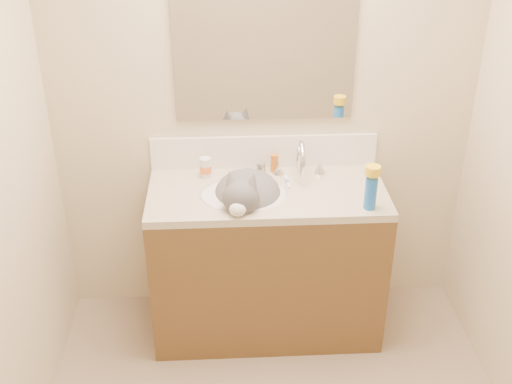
{
  "coord_description": "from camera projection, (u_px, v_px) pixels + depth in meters",
  "views": [
    {
      "loc": [
        -0.21,
        -1.84,
        2.42
      ],
      "look_at": [
        -0.06,
        0.92,
        0.88
      ],
      "focal_mm": 45.0,
      "sensor_mm": 36.0,
      "label": 1
    }
  ],
  "objects": [
    {
      "name": "mirror",
      "position": [
        265.0,
        42.0,
        3.12
      ],
      "size": [
        0.9,
        0.02,
        0.8
      ],
      "primitive_type": "cube",
      "color": "white",
      "rests_on": "room_shell"
    },
    {
      "name": "spray_can",
      "position": [
        371.0,
        193.0,
        3.03
      ],
      "size": [
        0.06,
        0.06,
        0.16
      ],
      "primitive_type": "cylinder",
      "rotation": [
        0.0,
        0.0,
        -0.0
      ],
      "color": "blue",
      "rests_on": "counter_slab"
    },
    {
      "name": "counter_slab",
      "position": [
        267.0,
        194.0,
        3.23
      ],
      "size": [
        1.2,
        0.55,
        0.04
      ],
      "primitive_type": "cube",
      "color": "#C1B598",
      "rests_on": "vanity_cabinet"
    },
    {
      "name": "room_shell",
      "position": [
        290.0,
        166.0,
        2.06
      ],
      "size": [
        2.24,
        2.54,
        2.52
      ],
      "color": "beige",
      "rests_on": "ground"
    },
    {
      "name": "vanity_cabinet",
      "position": [
        267.0,
        264.0,
        3.44
      ],
      "size": [
        1.2,
        0.55,
        0.82
      ],
      "primitive_type": "cube",
      "color": "brown",
      "rests_on": "ground"
    },
    {
      "name": "amber_bottle",
      "position": [
        274.0,
        163.0,
        3.38
      ],
      "size": [
        0.05,
        0.05,
        0.1
      ],
      "primitive_type": "cylinder",
      "rotation": [
        0.0,
        0.0,
        -0.27
      ],
      "color": "#CF6418",
      "rests_on": "counter_slab"
    },
    {
      "name": "pill_bottle",
      "position": [
        206.0,
        167.0,
        3.32
      ],
      "size": [
        0.06,
        0.06,
        0.11
      ],
      "primitive_type": "cylinder",
      "rotation": [
        0.0,
        0.0,
        0.0
      ],
      "color": "silver",
      "rests_on": "counter_slab"
    },
    {
      "name": "silver_jar",
      "position": [
        261.0,
        167.0,
        3.38
      ],
      "size": [
        0.06,
        0.06,
        0.06
      ],
      "primitive_type": "cylinder",
      "rotation": [
        0.0,
        0.0,
        -0.4
      ],
      "color": "#B7B7BC",
      "rests_on": "counter_slab"
    },
    {
      "name": "toothbrush_head",
      "position": [
        287.0,
        181.0,
        3.29
      ],
      "size": [
        0.02,
        0.03,
        0.02
      ],
      "primitive_type": "cube",
      "rotation": [
        0.0,
        0.0,
        0.05
      ],
      "color": "#5F80CA",
      "rests_on": "counter_slab"
    },
    {
      "name": "spray_cap",
      "position": [
        373.0,
        170.0,
        2.97
      ],
      "size": [
        0.07,
        0.07,
        0.04
      ],
      "primitive_type": "cylinder",
      "rotation": [
        0.0,
        0.0,
        -0.0
      ],
      "color": "yellow",
      "rests_on": "spray_can"
    },
    {
      "name": "faucet",
      "position": [
        300.0,
        162.0,
        3.31
      ],
      "size": [
        0.28,
        0.2,
        0.21
      ],
      "color": "silver",
      "rests_on": "counter_slab"
    },
    {
      "name": "pill_label",
      "position": [
        206.0,
        169.0,
        3.33
      ],
      "size": [
        0.06,
        0.06,
        0.04
      ],
      "primitive_type": "cylinder",
      "rotation": [
        0.0,
        0.0,
        0.0
      ],
      "color": "orange",
      "rests_on": "pill_bottle"
    },
    {
      "name": "basin",
      "position": [
        244.0,
        206.0,
        3.22
      ],
      "size": [
        0.45,
        0.36,
        0.14
      ],
      "primitive_type": "ellipsoid",
      "color": "white",
      "rests_on": "vanity_cabinet"
    },
    {
      "name": "backsplash",
      "position": [
        264.0,
        152.0,
        3.41
      ],
      "size": [
        1.2,
        0.02,
        0.18
      ],
      "primitive_type": "cube",
      "color": "white",
      "rests_on": "counter_slab"
    },
    {
      "name": "toothbrush",
      "position": [
        287.0,
        182.0,
        3.29
      ],
      "size": [
        0.02,
        0.14,
        0.01
      ],
      "primitive_type": "cube",
      "rotation": [
        0.0,
        0.0,
        0.05
      ],
      "color": "silver",
      "rests_on": "counter_slab"
    },
    {
      "name": "cat",
      "position": [
        247.0,
        197.0,
        3.19
      ],
      "size": [
        0.42,
        0.51,
        0.35
      ],
      "rotation": [
        0.0,
        0.0,
        -0.23
      ],
      "color": "#545154",
      "rests_on": "basin"
    }
  ]
}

